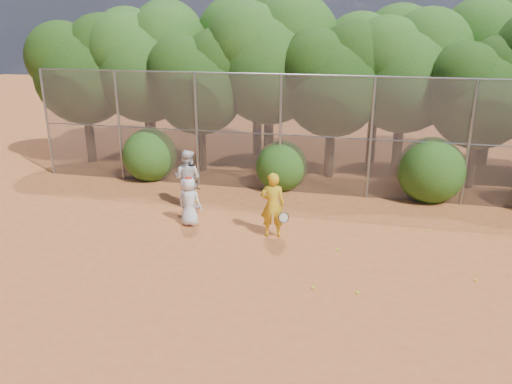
# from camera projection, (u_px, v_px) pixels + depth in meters

# --- Properties ---
(ground) EXTENTS (80.00, 80.00, 0.00)m
(ground) POSITION_uv_depth(u_px,v_px,m) (272.00, 272.00, 11.79)
(ground) COLOR #A95426
(ground) RESTS_ON ground
(fence_back) EXTENTS (20.05, 0.09, 4.03)m
(fence_back) POSITION_uv_depth(u_px,v_px,m) (306.00, 134.00, 16.68)
(fence_back) COLOR gray
(fence_back) RESTS_ON ground
(tree_0) EXTENTS (4.38, 3.81, 6.00)m
(tree_0) POSITION_uv_depth(u_px,v_px,m) (84.00, 67.00, 20.02)
(tree_0) COLOR black
(tree_0) RESTS_ON ground
(tree_1) EXTENTS (4.64, 4.03, 6.35)m
(tree_1) POSITION_uv_depth(u_px,v_px,m) (147.00, 61.00, 19.85)
(tree_1) COLOR black
(tree_1) RESTS_ON ground
(tree_2) EXTENTS (3.99, 3.47, 5.47)m
(tree_2) POSITION_uv_depth(u_px,v_px,m) (200.00, 79.00, 18.84)
(tree_2) COLOR black
(tree_2) RESTS_ON ground
(tree_3) EXTENTS (4.89, 4.26, 6.70)m
(tree_3) POSITION_uv_depth(u_px,v_px,m) (271.00, 56.00, 18.95)
(tree_3) COLOR black
(tree_3) RESTS_ON ground
(tree_4) EXTENTS (4.19, 3.64, 5.73)m
(tree_4) POSITION_uv_depth(u_px,v_px,m) (335.00, 76.00, 18.04)
(tree_4) COLOR black
(tree_4) RESTS_ON ground
(tree_5) EXTENTS (4.51, 3.92, 6.17)m
(tree_5) POSITION_uv_depth(u_px,v_px,m) (406.00, 68.00, 18.13)
(tree_5) COLOR black
(tree_5) RESTS_ON ground
(tree_6) EXTENTS (3.86, 3.36, 5.29)m
(tree_6) POSITION_uv_depth(u_px,v_px,m) (483.00, 89.00, 16.84)
(tree_6) COLOR black
(tree_6) RESTS_ON ground
(tree_9) EXTENTS (4.83, 4.20, 6.62)m
(tree_9) POSITION_uv_depth(u_px,v_px,m) (148.00, 53.00, 22.14)
(tree_9) COLOR black
(tree_9) RESTS_ON ground
(tree_10) EXTENTS (5.15, 4.48, 7.06)m
(tree_10) POSITION_uv_depth(u_px,v_px,m) (259.00, 47.00, 21.12)
(tree_10) COLOR black
(tree_10) RESTS_ON ground
(tree_11) EXTENTS (4.64, 4.03, 6.35)m
(tree_11) POSITION_uv_depth(u_px,v_px,m) (379.00, 61.00, 19.79)
(tree_11) COLOR black
(tree_11) RESTS_ON ground
(tree_12) EXTENTS (5.02, 4.37, 6.88)m
(tree_12) POSITION_uv_depth(u_px,v_px,m) (499.00, 52.00, 19.23)
(tree_12) COLOR black
(tree_12) RESTS_ON ground
(bush_0) EXTENTS (2.00, 2.00, 2.00)m
(bush_0) POSITION_uv_depth(u_px,v_px,m) (150.00, 153.00, 18.60)
(bush_0) COLOR #214912
(bush_0) RESTS_ON ground
(bush_1) EXTENTS (1.80, 1.80, 1.80)m
(bush_1) POSITION_uv_depth(u_px,v_px,m) (281.00, 164.00, 17.52)
(bush_1) COLOR #214912
(bush_1) RESTS_ON ground
(bush_2) EXTENTS (2.20, 2.20, 2.20)m
(bush_2) POSITION_uv_depth(u_px,v_px,m) (431.00, 167.00, 16.35)
(bush_2) COLOR #214912
(bush_2) RESTS_ON ground
(player_yellow) EXTENTS (0.88, 0.61, 1.82)m
(player_yellow) POSITION_uv_depth(u_px,v_px,m) (273.00, 205.00, 13.52)
(player_yellow) COLOR gold
(player_yellow) RESTS_ON ground
(player_teen) EXTENTS (0.76, 0.54, 1.47)m
(player_teen) POSITION_uv_depth(u_px,v_px,m) (189.00, 201.00, 14.34)
(player_teen) COLOR silver
(player_teen) RESTS_ON ground
(player_white) EXTENTS (0.99, 0.85, 1.86)m
(player_white) POSITION_uv_depth(u_px,v_px,m) (188.00, 179.00, 15.73)
(player_white) COLOR silver
(player_white) RESTS_ON ground
(ball_0) EXTENTS (0.07, 0.07, 0.07)m
(ball_0) POSITION_uv_depth(u_px,v_px,m) (337.00, 249.00, 12.89)
(ball_0) COLOR yellow
(ball_0) RESTS_ON ground
(ball_1) EXTENTS (0.07, 0.07, 0.07)m
(ball_1) POSITION_uv_depth(u_px,v_px,m) (429.00, 230.00, 14.09)
(ball_1) COLOR yellow
(ball_1) RESTS_ON ground
(ball_2) EXTENTS (0.07, 0.07, 0.07)m
(ball_2) POSITION_uv_depth(u_px,v_px,m) (357.00, 293.00, 10.82)
(ball_2) COLOR yellow
(ball_2) RESTS_ON ground
(ball_3) EXTENTS (0.07, 0.07, 0.07)m
(ball_3) POSITION_uv_depth(u_px,v_px,m) (475.00, 280.00, 11.35)
(ball_3) COLOR yellow
(ball_3) RESTS_ON ground
(ball_4) EXTENTS (0.07, 0.07, 0.07)m
(ball_4) POSITION_uv_depth(u_px,v_px,m) (313.00, 288.00, 11.04)
(ball_4) COLOR yellow
(ball_4) RESTS_ON ground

